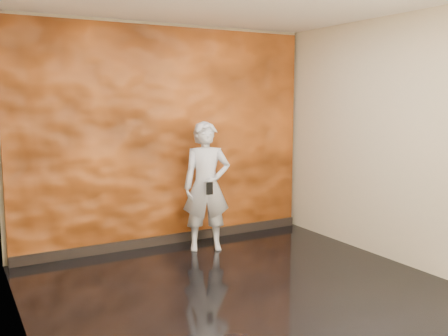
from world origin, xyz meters
TOP-DOWN VIEW (x-y plane):
  - room at (0.00, 0.00)m, footprint 4.02×4.02m
  - feature_wall at (0.00, 1.96)m, footprint 3.90×0.06m
  - baseboard at (0.00, 1.92)m, footprint 3.90×0.04m
  - man at (0.30, 1.47)m, footprint 0.68×0.56m
  - phone at (0.23, 1.25)m, footprint 0.08×0.02m

SIDE VIEW (x-z plane):
  - baseboard at x=0.00m, z-range 0.00..0.12m
  - man at x=0.30m, z-range 0.00..1.59m
  - phone at x=0.23m, z-range 0.74..0.89m
  - feature_wall at x=0.00m, z-range 0.00..2.75m
  - room at x=0.00m, z-range -0.01..2.81m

